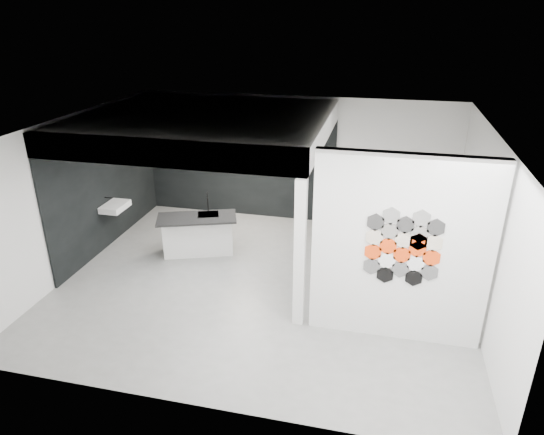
% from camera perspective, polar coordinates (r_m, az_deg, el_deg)
% --- Properties ---
extents(floor, '(7.00, 6.00, 0.01)m').
position_cam_1_polar(floor, '(8.70, -1.10, -7.71)').
color(floor, slate).
extents(partition_panel, '(2.45, 0.15, 2.80)m').
position_cam_1_polar(partition_panel, '(6.96, 14.82, -3.83)').
color(partition_panel, silver).
rests_on(partition_panel, floor).
extents(bay_clad_back, '(4.40, 0.04, 2.35)m').
position_cam_1_polar(bay_clad_back, '(11.17, -3.92, 6.08)').
color(bay_clad_back, black).
rests_on(bay_clad_back, floor).
extents(bay_clad_left, '(0.04, 4.00, 2.35)m').
position_cam_1_polar(bay_clad_left, '(10.34, -18.76, 3.41)').
color(bay_clad_left, black).
rests_on(bay_clad_left, floor).
extents(bulkhead, '(4.40, 4.00, 0.40)m').
position_cam_1_polar(bulkhead, '(9.01, -7.82, 10.75)').
color(bulkhead, silver).
rests_on(bulkhead, corner_column).
extents(corner_column, '(0.16, 0.16, 2.35)m').
position_cam_1_polar(corner_column, '(7.12, 3.29, -4.39)').
color(corner_column, silver).
rests_on(corner_column, floor).
extents(fascia_beam, '(4.40, 0.16, 0.40)m').
position_cam_1_polar(fascia_beam, '(7.30, -13.08, 7.38)').
color(fascia_beam, silver).
rests_on(fascia_beam, corner_column).
extents(wall_basin, '(0.40, 0.60, 0.12)m').
position_cam_1_polar(wall_basin, '(10.17, -17.99, 1.23)').
color(wall_basin, silver).
rests_on(wall_basin, bay_clad_left).
extents(display_shelf, '(3.00, 0.15, 0.04)m').
position_cam_1_polar(display_shelf, '(11.01, -3.60, 6.51)').
color(display_shelf, black).
rests_on(display_shelf, bay_clad_back).
extents(kitchen_island, '(1.65, 1.14, 1.22)m').
position_cam_1_polar(kitchen_island, '(9.65, -8.70, -1.91)').
color(kitchen_island, silver).
rests_on(kitchen_island, floor).
extents(stockpot, '(0.28, 0.28, 0.18)m').
position_cam_1_polar(stockpot, '(11.31, -8.70, 7.32)').
color(stockpot, black).
rests_on(stockpot, display_shelf).
extents(kettle, '(0.20, 0.20, 0.14)m').
position_cam_1_polar(kettle, '(10.74, 1.70, 6.62)').
color(kettle, black).
rests_on(kettle, display_shelf).
extents(glass_bowl, '(0.15, 0.15, 0.09)m').
position_cam_1_polar(glass_bowl, '(10.69, 3.39, 6.36)').
color(glass_bowl, gray).
rests_on(glass_bowl, display_shelf).
extents(glass_vase, '(0.15, 0.15, 0.16)m').
position_cam_1_polar(glass_vase, '(10.68, 3.40, 6.54)').
color(glass_vase, gray).
rests_on(glass_vase, display_shelf).
extents(bottle_dark, '(0.06, 0.06, 0.15)m').
position_cam_1_polar(bottle_dark, '(11.02, -4.28, 7.03)').
color(bottle_dark, black).
rests_on(bottle_dark, display_shelf).
extents(utensil_cup, '(0.11, 0.11, 0.11)m').
position_cam_1_polar(utensil_cup, '(11.18, -6.83, 7.07)').
color(utensil_cup, black).
rests_on(utensil_cup, display_shelf).
extents(hex_tile_cluster, '(1.04, 0.02, 1.16)m').
position_cam_1_polar(hex_tile_cluster, '(6.84, 15.20, -3.40)').
color(hex_tile_cluster, black).
rests_on(hex_tile_cluster, partition_panel).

